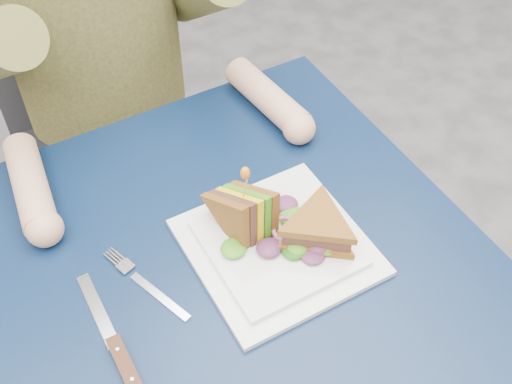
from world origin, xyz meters
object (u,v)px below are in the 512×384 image
chair (101,107)px  sandwich_flat (318,228)px  table (230,285)px  fork (147,286)px  sandwich_upright (246,215)px  plate (278,246)px  knife (120,355)px

chair → sandwich_flat: chair is taller
table → fork: size_ratio=4.30×
sandwich_flat → sandwich_upright: sandwich_upright is taller
table → plate: size_ratio=2.88×
table → fork: fork is taller
sandwich_upright → knife: 0.27m
knife → fork: bearing=48.6°
chair → fork: (-0.13, -0.65, 0.19)m
table → fork: bearing=175.6°
sandwich_flat → chair: bearing=100.2°
table → plate: bearing=-19.0°
plate → sandwich_flat: 0.07m
plate → fork: 0.21m
sandwich_upright → fork: size_ratio=0.83×
table → sandwich_flat: 0.18m
sandwich_flat → knife: (-0.34, -0.03, -0.04)m
sandwich_flat → table: bearing=158.6°
sandwich_flat → fork: (-0.26, 0.06, -0.04)m
fork → sandwich_flat: bearing=-13.1°
fork → knife: 0.12m
sandwich_upright → knife: (-0.25, -0.10, -0.05)m
chair → sandwich_upright: bearing=-86.2°
chair → sandwich_upright: chair is taller
table → sandwich_flat: sandwich_flat is taller
plate → fork: size_ratio=1.49×
sandwich_flat → fork: sandwich_flat is taller
chair → plate: size_ratio=3.58×
sandwich_flat → plate: bearing=155.6°
table → sandwich_upright: 0.14m
chair → sandwich_upright: size_ratio=6.45×
chair → table: bearing=-90.0°
sandwich_flat → fork: 0.27m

